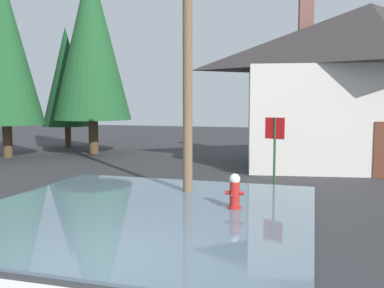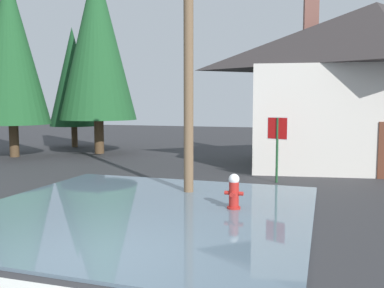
{
  "view_description": "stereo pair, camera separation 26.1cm",
  "coord_description": "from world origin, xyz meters",
  "px_view_note": "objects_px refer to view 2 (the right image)",
  "views": [
    {
      "loc": [
        3.36,
        -5.99,
        2.62
      ],
      "look_at": [
        0.29,
        4.39,
        1.57
      ],
      "focal_mm": 38.77,
      "sensor_mm": 36.0,
      "label": 1
    },
    {
      "loc": [
        3.61,
        -5.91,
        2.62
      ],
      "look_at": [
        0.29,
        4.39,
        1.57
      ],
      "focal_mm": 38.77,
      "sensor_mm": 36.0,
      "label": 2
    }
  ],
  "objects_px": {
    "stop_sign_far": "(277,136)",
    "pine_tree_mid_left": "(97,41)",
    "house": "(373,83)",
    "fire_hydrant": "(234,193)",
    "pine_tree_tall_left": "(73,77)",
    "pine_tree_short_left": "(10,48)",
    "utility_pole": "(189,52)"
  },
  "relations": [
    {
      "from": "fire_hydrant",
      "to": "stop_sign_far",
      "type": "bearing_deg",
      "value": 81.91
    },
    {
      "from": "fire_hydrant",
      "to": "utility_pole",
      "type": "xyz_separation_m",
      "value": [
        -1.67,
        1.53,
        3.62
      ]
    },
    {
      "from": "house",
      "to": "pine_tree_short_left",
      "type": "height_order",
      "value": "pine_tree_short_left"
    },
    {
      "from": "utility_pole",
      "to": "stop_sign_far",
      "type": "bearing_deg",
      "value": 48.43
    },
    {
      "from": "pine_tree_mid_left",
      "to": "pine_tree_short_left",
      "type": "xyz_separation_m",
      "value": [
        -3.26,
        -2.56,
        -0.56
      ]
    },
    {
      "from": "pine_tree_tall_left",
      "to": "pine_tree_mid_left",
      "type": "bearing_deg",
      "value": -37.75
    },
    {
      "from": "utility_pole",
      "to": "pine_tree_mid_left",
      "type": "height_order",
      "value": "pine_tree_mid_left"
    },
    {
      "from": "pine_tree_mid_left",
      "to": "utility_pole",
      "type": "bearing_deg",
      "value": -46.15
    },
    {
      "from": "fire_hydrant",
      "to": "house",
      "type": "height_order",
      "value": "house"
    },
    {
      "from": "utility_pole",
      "to": "pine_tree_mid_left",
      "type": "distance_m",
      "value": 11.13
    },
    {
      "from": "fire_hydrant",
      "to": "house",
      "type": "xyz_separation_m",
      "value": [
        3.89,
        8.75,
        3.02
      ]
    },
    {
      "from": "fire_hydrant",
      "to": "house",
      "type": "relative_size",
      "value": 0.08
    },
    {
      "from": "fire_hydrant",
      "to": "house",
      "type": "distance_m",
      "value": 10.04
    },
    {
      "from": "stop_sign_far",
      "to": "fire_hydrant",
      "type": "bearing_deg",
      "value": -98.09
    },
    {
      "from": "utility_pole",
      "to": "pine_tree_short_left",
      "type": "xyz_separation_m",
      "value": [
        -10.87,
        5.37,
        1.21
      ]
    },
    {
      "from": "house",
      "to": "pine_tree_mid_left",
      "type": "height_order",
      "value": "pine_tree_mid_left"
    },
    {
      "from": "pine_tree_short_left",
      "to": "house",
      "type": "bearing_deg",
      "value": 6.41
    },
    {
      "from": "utility_pole",
      "to": "stop_sign_far",
      "type": "distance_m",
      "value": 4.23
    },
    {
      "from": "fire_hydrant",
      "to": "pine_tree_tall_left",
      "type": "height_order",
      "value": "pine_tree_tall_left"
    },
    {
      "from": "house",
      "to": "pine_tree_tall_left",
      "type": "distance_m",
      "value": 16.61
    },
    {
      "from": "utility_pole",
      "to": "pine_tree_tall_left",
      "type": "relative_size",
      "value": 1.09
    },
    {
      "from": "utility_pole",
      "to": "fire_hydrant",
      "type": "bearing_deg",
      "value": -42.48
    },
    {
      "from": "pine_tree_tall_left",
      "to": "pine_tree_short_left",
      "type": "xyz_separation_m",
      "value": [
        -0.14,
        -4.97,
        1.09
      ]
    },
    {
      "from": "stop_sign_far",
      "to": "pine_tree_short_left",
      "type": "bearing_deg",
      "value": 167.84
    },
    {
      "from": "pine_tree_tall_left",
      "to": "pine_tree_mid_left",
      "type": "relative_size",
      "value": 0.72
    },
    {
      "from": "house",
      "to": "pine_tree_short_left",
      "type": "bearing_deg",
      "value": -173.59
    },
    {
      "from": "fire_hydrant",
      "to": "stop_sign_far",
      "type": "height_order",
      "value": "stop_sign_far"
    },
    {
      "from": "pine_tree_tall_left",
      "to": "stop_sign_far",
      "type": "bearing_deg",
      "value": -30.99
    },
    {
      "from": "stop_sign_far",
      "to": "utility_pole",
      "type": "bearing_deg",
      "value": -131.57
    },
    {
      "from": "stop_sign_far",
      "to": "pine_tree_mid_left",
      "type": "relative_size",
      "value": 0.22
    },
    {
      "from": "pine_tree_tall_left",
      "to": "pine_tree_short_left",
      "type": "height_order",
      "value": "pine_tree_short_left"
    },
    {
      "from": "house",
      "to": "pine_tree_short_left",
      "type": "relative_size",
      "value": 1.26
    }
  ]
}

